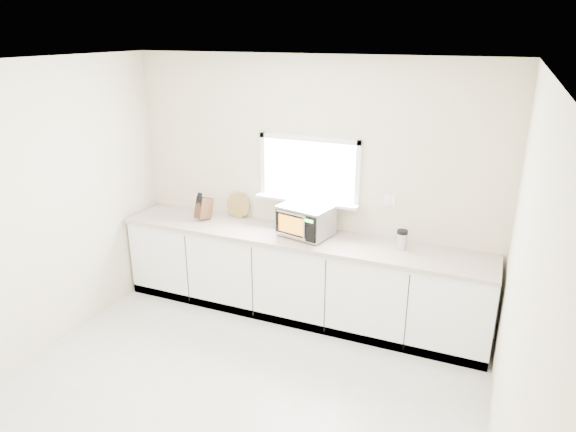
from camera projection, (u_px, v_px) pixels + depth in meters
The scene contains 8 objects.
ground at pixel (220, 414), 4.13m from camera, with size 4.00×4.00×0.00m, color beige.
back_wall at pixel (310, 186), 5.40m from camera, with size 4.00×0.17×2.70m.
cabinets at pixel (298, 277), 5.46m from camera, with size 3.92×0.60×0.88m, color white.
countertop at pixel (298, 237), 5.29m from camera, with size 3.92×0.64×0.04m, color #B5A295.
microwave at pixel (306, 220), 5.23m from camera, with size 0.57×0.49×0.32m.
knife_block at pixel (204, 208), 5.68m from camera, with size 0.16×0.24×0.32m.
cutting_board at pixel (238, 205), 5.75m from camera, with size 0.28×0.28×0.02m, color #A47F3F.
coffee_grinder at pixel (402, 239), 4.94m from camera, with size 0.12×0.12×0.19m.
Camera 1 is at (1.80, -2.86, 2.92)m, focal length 32.00 mm.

